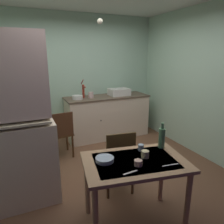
# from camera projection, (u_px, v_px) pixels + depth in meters

# --- Properties ---
(ground_plane) EXTENTS (4.65, 4.65, 0.00)m
(ground_plane) POSITION_uv_depth(u_px,v_px,m) (108.00, 173.00, 3.38)
(ground_plane) COLOR brown
(wall_back) EXTENTS (3.75, 0.10, 2.66)m
(wall_back) POSITION_uv_depth(u_px,v_px,m) (75.00, 78.00, 4.63)
(wall_back) COLOR #ACD2B9
(wall_back) RESTS_ON ground
(wall_right) EXTENTS (0.10, 3.66, 2.66)m
(wall_right) POSITION_uv_depth(u_px,v_px,m) (204.00, 83.00, 3.76)
(wall_right) COLOR #B1D5BA
(wall_right) RESTS_ON ground
(hutch_cabinet) EXTENTS (1.00, 0.57, 2.08)m
(hutch_cabinet) POSITION_uv_depth(u_px,v_px,m) (10.00, 129.00, 2.49)
(hutch_cabinet) COLOR beige
(hutch_cabinet) RESTS_ON ground
(counter_cabinet) EXTENTS (1.85, 0.64, 0.94)m
(counter_cabinet) POSITION_uv_depth(u_px,v_px,m) (107.00, 116.00, 4.78)
(counter_cabinet) COLOR beige
(counter_cabinet) RESTS_ON ground
(sink_basin) EXTENTS (0.44, 0.34, 0.15)m
(sink_basin) POSITION_uv_depth(u_px,v_px,m) (119.00, 92.00, 4.74)
(sink_basin) COLOR white
(sink_basin) RESTS_ON counter_cabinet
(hand_pump) EXTENTS (0.05, 0.27, 0.39)m
(hand_pump) POSITION_uv_depth(u_px,v_px,m) (83.00, 90.00, 4.44)
(hand_pump) COLOR maroon
(hand_pump) RESTS_ON counter_cabinet
(mixing_bowl_counter) EXTENTS (0.21, 0.21, 0.08)m
(mixing_bowl_counter) POSITION_uv_depth(u_px,v_px,m) (78.00, 97.00, 4.33)
(mixing_bowl_counter) COLOR white
(mixing_bowl_counter) RESTS_ON counter_cabinet
(stoneware_crock) EXTENTS (0.11, 0.11, 0.12)m
(stoneware_crock) POSITION_uv_depth(u_px,v_px,m) (91.00, 95.00, 4.46)
(stoneware_crock) COLOR beige
(stoneware_crock) RESTS_ON counter_cabinet
(dining_table) EXTENTS (1.16, 0.86, 0.77)m
(dining_table) POSITION_uv_depth(u_px,v_px,m) (135.00, 170.00, 2.21)
(dining_table) COLOR tan
(dining_table) RESTS_ON ground
(chair_far_side) EXTENTS (0.45, 0.45, 0.89)m
(chair_far_side) POSITION_uv_depth(u_px,v_px,m) (118.00, 159.00, 2.80)
(chair_far_side) COLOR #4B331D
(chair_far_side) RESTS_ON ground
(chair_by_counter) EXTENTS (0.43, 0.43, 0.87)m
(chair_by_counter) POSITION_uv_depth(u_px,v_px,m) (61.00, 133.00, 3.78)
(chair_by_counter) COLOR #4A2D17
(chair_by_counter) RESTS_ON ground
(serving_bowl_wide) EXTENTS (0.19, 0.19, 0.04)m
(serving_bowl_wide) POSITION_uv_depth(u_px,v_px,m) (105.00, 159.00, 2.16)
(serving_bowl_wide) COLOR #9EB2C6
(serving_bowl_wide) RESTS_ON dining_table
(mug_tall) EXTENTS (0.06, 0.06, 0.07)m
(mug_tall) POSITION_uv_depth(u_px,v_px,m) (141.00, 147.00, 2.39)
(mug_tall) COLOR #9EB2C6
(mug_tall) RESTS_ON dining_table
(teacup_mint) EXTENTS (0.08, 0.08, 0.06)m
(teacup_mint) POSITION_uv_depth(u_px,v_px,m) (138.00, 163.00, 2.07)
(teacup_mint) COLOR tan
(teacup_mint) RESTS_ON dining_table
(teacup_cream) EXTENTS (0.08, 0.08, 0.08)m
(teacup_cream) POSITION_uv_depth(u_px,v_px,m) (145.00, 154.00, 2.23)
(teacup_cream) COLOR beige
(teacup_cream) RESTS_ON dining_table
(glass_bottle) EXTENTS (0.07, 0.07, 0.30)m
(glass_bottle) POSITION_uv_depth(u_px,v_px,m) (162.00, 138.00, 2.45)
(glass_bottle) COLOR #4C7F56
(glass_bottle) RESTS_ON dining_table
(table_knife) EXTENTS (0.18, 0.04, 0.00)m
(table_knife) POSITION_uv_depth(u_px,v_px,m) (170.00, 165.00, 2.08)
(table_knife) COLOR silver
(table_knife) RESTS_ON dining_table
(teaspoon_near_bowl) EXTENTS (0.16, 0.03, 0.00)m
(teaspoon_near_bowl) POSITION_uv_depth(u_px,v_px,m) (130.00, 173.00, 1.95)
(teaspoon_near_bowl) COLOR beige
(teaspoon_near_bowl) RESTS_ON dining_table
(pendant_bulb) EXTENTS (0.08, 0.08, 0.08)m
(pendant_bulb) POSITION_uv_depth(u_px,v_px,m) (100.00, 21.00, 2.99)
(pendant_bulb) COLOR #F9EFCC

